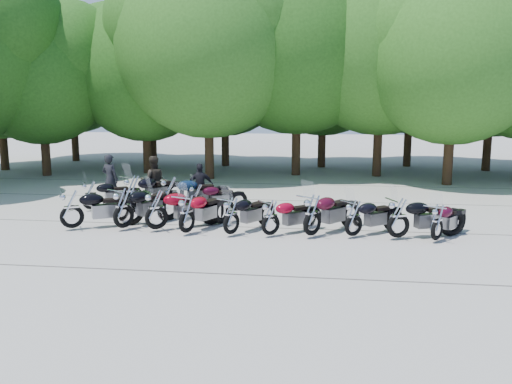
# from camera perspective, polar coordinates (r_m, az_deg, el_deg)

# --- Properties ---
(ground) EXTENTS (90.00, 90.00, 0.00)m
(ground) POSITION_cam_1_polar(r_m,az_deg,el_deg) (15.15, -0.74, -5.07)
(ground) COLOR #A19B92
(ground) RESTS_ON ground
(tree_1) EXTENTS (6.97, 6.97, 8.55)m
(tree_1) POSITION_cam_1_polar(r_m,az_deg,el_deg) (29.38, -21.75, 11.46)
(tree_1) COLOR #3A2614
(tree_1) RESTS_ON ground
(tree_2) EXTENTS (7.31, 7.31, 8.97)m
(tree_2) POSITION_cam_1_polar(r_m,az_deg,el_deg) (28.92, -11.67, 12.47)
(tree_2) COLOR #3A2614
(tree_2) RESTS_ON ground
(tree_3) EXTENTS (8.70, 8.70, 10.67)m
(tree_3) POSITION_cam_1_polar(r_m,az_deg,el_deg) (26.46, -5.10, 15.08)
(tree_3) COLOR #3A2614
(tree_3) RESTS_ON ground
(tree_4) EXTENTS (9.13, 9.13, 11.20)m
(tree_4) POSITION_cam_1_polar(r_m,az_deg,el_deg) (27.76, 4.38, 15.50)
(tree_4) COLOR #3A2614
(tree_4) RESTS_ON ground
(tree_5) EXTENTS (9.04, 9.04, 11.10)m
(tree_5) POSITION_cam_1_polar(r_m,az_deg,el_deg) (27.93, 13.08, 15.12)
(tree_5) COLOR #3A2614
(tree_5) RESTS_ON ground
(tree_6) EXTENTS (8.00, 8.00, 9.82)m
(tree_6) POSITION_cam_1_polar(r_m,az_deg,el_deg) (25.95, 20.18, 13.51)
(tree_6) COLOR #3A2614
(tree_6) RESTS_ON ground
(tree_9) EXTENTS (7.59, 7.59, 9.32)m
(tree_9) POSITION_cam_1_polar(r_m,az_deg,el_deg) (35.72, -18.90, 11.96)
(tree_9) COLOR #3A2614
(tree_9) RESTS_ON ground
(tree_10) EXTENTS (7.78, 7.78, 9.55)m
(tree_10) POSITION_cam_1_polar(r_m,az_deg,el_deg) (33.18, -11.05, 12.73)
(tree_10) COLOR #3A2614
(tree_10) RESTS_ON ground
(tree_11) EXTENTS (7.56, 7.56, 9.28)m
(tree_11) POSITION_cam_1_polar(r_m,az_deg,el_deg) (31.51, -3.33, 12.76)
(tree_11) COLOR #3A2614
(tree_11) RESTS_ON ground
(tree_12) EXTENTS (7.88, 7.88, 9.67)m
(tree_12) POSITION_cam_1_polar(r_m,az_deg,el_deg) (31.01, 7.11, 13.18)
(tree_12) COLOR #3A2614
(tree_12) RESTS_ON ground
(tree_13) EXTENTS (8.31, 8.31, 10.20)m
(tree_13) POSITION_cam_1_polar(r_m,az_deg,el_deg) (32.36, 16.07, 13.29)
(tree_13) COLOR #3A2614
(tree_13) RESTS_ON ground
(tree_14) EXTENTS (8.02, 8.02, 9.84)m
(tree_14) POSITION_cam_1_polar(r_m,az_deg,el_deg) (31.82, 23.72, 12.54)
(tree_14) COLOR #3A2614
(tree_14) RESTS_ON ground
(motorcycle_0) EXTENTS (2.47, 1.87, 1.37)m
(motorcycle_0) POSITION_cam_1_polar(r_m,az_deg,el_deg) (16.99, -18.85, -1.59)
(motorcycle_0) COLOR black
(motorcycle_0) RESTS_ON ground
(motorcycle_1) EXTENTS (2.01, 2.54, 1.43)m
(motorcycle_1) POSITION_cam_1_polar(r_m,az_deg,el_deg) (16.58, -13.80, -1.52)
(motorcycle_1) COLOR black
(motorcycle_1) RESTS_ON ground
(motorcycle_2) EXTENTS (2.44, 2.11, 1.41)m
(motorcycle_2) POSITION_cam_1_polar(r_m,az_deg,el_deg) (16.20, -10.46, -1.70)
(motorcycle_2) COLOR maroon
(motorcycle_2) RESTS_ON ground
(motorcycle_3) EXTENTS (1.62, 2.40, 1.31)m
(motorcycle_3) POSITION_cam_1_polar(r_m,az_deg,el_deg) (15.70, -7.31, -2.16)
(motorcycle_3) COLOR maroon
(motorcycle_3) RESTS_ON ground
(motorcycle_4) EXTENTS (1.76, 2.25, 1.26)m
(motorcycle_4) POSITION_cam_1_polar(r_m,az_deg,el_deg) (15.43, -2.62, -2.40)
(motorcycle_4) COLOR black
(motorcycle_4) RESTS_ON ground
(motorcycle_5) EXTENTS (2.02, 1.90, 1.20)m
(motorcycle_5) POSITION_cam_1_polar(r_m,az_deg,el_deg) (15.33, 1.55, -2.59)
(motorcycle_5) COLOR maroon
(motorcycle_5) RESTS_ON ground
(motorcycle_6) EXTENTS (2.13, 2.40, 1.39)m
(motorcycle_6) POSITION_cam_1_polar(r_m,az_deg,el_deg) (15.31, 5.95, -2.29)
(motorcycle_6) COLOR #3D0818
(motorcycle_6) RESTS_ON ground
(motorcycle_7) EXTENTS (2.08, 1.89, 1.22)m
(motorcycle_7) POSITION_cam_1_polar(r_m,az_deg,el_deg) (15.46, 10.25, -2.59)
(motorcycle_7) COLOR black
(motorcycle_7) RESTS_ON ground
(motorcycle_8) EXTENTS (2.46, 1.56, 1.33)m
(motorcycle_8) POSITION_cam_1_polar(r_m,az_deg,el_deg) (15.52, 14.79, -2.51)
(motorcycle_8) COLOR black
(motorcycle_8) RESTS_ON ground
(motorcycle_9) EXTENTS (1.73, 2.08, 1.18)m
(motorcycle_9) POSITION_cam_1_polar(r_m,az_deg,el_deg) (15.58, 18.55, -2.93)
(motorcycle_9) COLOR #3A071A
(motorcycle_9) RESTS_ON ground
(motorcycle_10) EXTENTS (2.11, 1.73, 1.20)m
(motorcycle_10) POSITION_cam_1_polar(r_m,az_deg,el_deg) (19.71, -17.01, -0.22)
(motorcycle_10) COLOR black
(motorcycle_10) RESTS_ON ground
(motorcycle_11) EXTENTS (2.09, 2.51, 1.43)m
(motorcycle_11) POSITION_cam_1_polar(r_m,az_deg,el_deg) (19.20, -12.82, 0.06)
(motorcycle_11) COLOR black
(motorcycle_11) RESTS_ON ground
(motorcycle_12) EXTENTS (2.56, 1.68, 1.39)m
(motorcycle_12) POSITION_cam_1_polar(r_m,az_deg,el_deg) (18.90, -8.99, -0.02)
(motorcycle_12) COLOR #0D1F3B
(motorcycle_12) RESTS_ON ground
(motorcycle_13) EXTENTS (2.09, 1.46, 1.15)m
(motorcycle_13) POSITION_cam_1_polar(r_m,az_deg,el_deg) (18.59, -6.19, -0.51)
(motorcycle_13) COLOR #320617
(motorcycle_13) RESTS_ON ground
(rider_0) EXTENTS (0.79, 0.64, 1.87)m
(rider_0) POSITION_cam_1_polar(r_m,az_deg,el_deg) (20.85, -15.11, 1.34)
(rider_0) COLOR black
(rider_0) RESTS_ON ground
(rider_1) EXTENTS (1.10, 0.99, 1.84)m
(rider_1) POSITION_cam_1_polar(r_m,az_deg,el_deg) (20.03, -10.79, 1.13)
(rider_1) COLOR #2B251D
(rider_1) RESTS_ON ground
(rider_2) EXTENTS (1.03, 0.71, 1.62)m
(rider_2) POSITION_cam_1_polar(r_m,az_deg,el_deg) (19.39, -5.88, 0.64)
(rider_2) COLOR black
(rider_2) RESTS_ON ground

